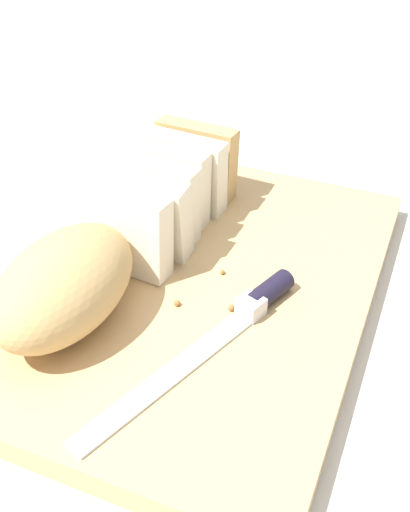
% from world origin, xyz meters
% --- Properties ---
extents(ground_plane, '(3.00, 3.00, 0.00)m').
position_xyz_m(ground_plane, '(0.00, 0.00, 0.00)').
color(ground_plane, beige).
extents(cutting_board, '(0.46, 0.32, 0.03)m').
position_xyz_m(cutting_board, '(0.00, 0.00, 0.01)').
color(cutting_board, tan).
rests_on(cutting_board, ground_plane).
extents(bread_loaf, '(0.34, 0.11, 0.08)m').
position_xyz_m(bread_loaf, '(-0.02, 0.08, 0.07)').
color(bread_loaf, tan).
rests_on(bread_loaf, cutting_board).
extents(bread_knife, '(0.24, 0.10, 0.02)m').
position_xyz_m(bread_knife, '(-0.04, -0.05, 0.03)').
color(bread_knife, silver).
rests_on(bread_knife, cutting_board).
extents(crumb_near_knife, '(0.01, 0.01, 0.01)m').
position_xyz_m(crumb_near_knife, '(-0.04, 0.01, 0.03)').
color(crumb_near_knife, '#996633').
rests_on(crumb_near_knife, cutting_board).
extents(crumb_near_loaf, '(0.00, 0.00, 0.00)m').
position_xyz_m(crumb_near_loaf, '(0.02, -0.01, 0.03)').
color(crumb_near_loaf, '#996633').
rests_on(crumb_near_loaf, cutting_board).
extents(crumb_stray_left, '(0.01, 0.01, 0.01)m').
position_xyz_m(crumb_stray_left, '(-0.03, -0.04, 0.03)').
color(crumb_stray_left, '#996633').
rests_on(crumb_stray_left, cutting_board).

